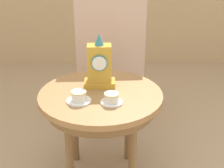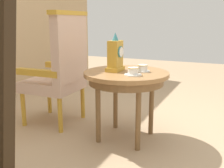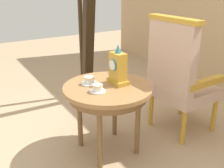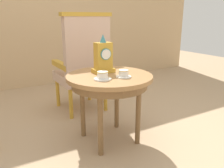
{
  "view_description": "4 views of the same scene",
  "coord_description": "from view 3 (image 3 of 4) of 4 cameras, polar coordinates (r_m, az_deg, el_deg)",
  "views": [
    {
      "loc": [
        0.03,
        -1.66,
        1.48
      ],
      "look_at": [
        0.08,
        0.18,
        0.63
      ],
      "focal_mm": 52.64,
      "sensor_mm": 36.0,
      "label": 1
    },
    {
      "loc": [
        -2.14,
        -0.77,
        1.05
      ],
      "look_at": [
        0.02,
        0.23,
        0.49
      ],
      "focal_mm": 43.33,
      "sensor_mm": 36.0,
      "label": 2
    },
    {
      "loc": [
        1.77,
        -0.95,
        1.44
      ],
      "look_at": [
        -0.04,
        0.16,
        0.6
      ],
      "focal_mm": 43.05,
      "sensor_mm": 36.0,
      "label": 3
    },
    {
      "loc": [
        -0.92,
        -1.58,
        1.09
      ],
      "look_at": [
        0.03,
        0.09,
        0.53
      ],
      "focal_mm": 36.91,
      "sensor_mm": 36.0,
      "label": 4
    }
  ],
  "objects": [
    {
      "name": "armchair",
      "position": [
        2.6,
        13.94,
        1.8
      ],
      "size": [
        0.56,
        0.55,
        1.14
      ],
      "color": "#CCA893",
      "rests_on": "ground"
    },
    {
      "name": "side_table",
      "position": [
        2.24,
        -0.9,
        -2.14
      ],
      "size": [
        0.74,
        0.74,
        0.62
      ],
      "color": "#9E7042",
      "rests_on": "ground"
    },
    {
      "name": "mantel_clock",
      "position": [
        2.22,
        1.3,
        3.33
      ],
      "size": [
        0.19,
        0.11,
        0.34
      ],
      "color": "gold",
      "rests_on": "side_table"
    },
    {
      "name": "harp",
      "position": [
        3.25,
        -5.48,
        9.27
      ],
      "size": [
        0.4,
        0.24,
        1.87
      ],
      "color": "gold",
      "rests_on": "ground"
    },
    {
      "name": "ground_plane",
      "position": [
        2.47,
        -2.79,
        -14.16
      ],
      "size": [
        10.0,
        10.0,
        0.0
      ],
      "primitive_type": "plane",
      "color": "tan"
    },
    {
      "name": "teacup_right",
      "position": [
        2.09,
        -3.1,
        -0.95
      ],
      "size": [
        0.13,
        0.13,
        0.06
      ],
      "color": "white",
      "rests_on": "side_table"
    },
    {
      "name": "teacup_left",
      "position": [
        2.25,
        -4.86,
        0.71
      ],
      "size": [
        0.14,
        0.14,
        0.07
      ],
      "color": "white",
      "rests_on": "side_table"
    }
  ]
}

